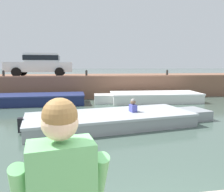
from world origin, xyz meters
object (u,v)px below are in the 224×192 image
(car_left_inner_white, at_px, (41,64))
(mooring_bollard_mid, at_px, (86,73))
(boat_moored_central_white, at_px, (151,97))
(motorboat_passing, at_px, (118,119))
(mooring_bollard_east, at_px, (167,73))
(boat_moored_west_navy, at_px, (33,99))
(mooring_bollard_west, at_px, (3,73))

(car_left_inner_white, xyz_separation_m, mooring_bollard_mid, (3.04, -1.47, -0.61))
(boat_moored_central_white, distance_m, motorboat_passing, 5.68)
(boat_moored_central_white, height_order, car_left_inner_white, car_left_inner_white)
(boat_moored_central_white, relative_size, motorboat_passing, 0.89)
(motorboat_passing, relative_size, mooring_bollard_east, 15.88)
(car_left_inner_white, xyz_separation_m, mooring_bollard_east, (8.55, -1.47, -0.61))
(boat_moored_west_navy, distance_m, mooring_bollard_mid, 3.79)
(boat_moored_west_navy, relative_size, boat_moored_central_white, 0.97)
(car_left_inner_white, height_order, mooring_bollard_mid, car_left_inner_white)
(boat_moored_central_white, height_order, mooring_bollard_east, mooring_bollard_east)
(mooring_bollard_mid, bearing_deg, boat_moored_central_white, -26.58)
(boat_moored_west_navy, distance_m, mooring_bollard_east, 8.85)
(mooring_bollard_mid, relative_size, mooring_bollard_east, 1.00)
(motorboat_passing, xyz_separation_m, mooring_bollard_west, (-5.88, 6.75, 1.44))
(motorboat_passing, bearing_deg, mooring_bollard_east, 55.33)
(boat_moored_central_white, distance_m, car_left_inner_white, 7.80)
(car_left_inner_white, bearing_deg, mooring_bollard_west, -143.72)
(motorboat_passing, bearing_deg, car_left_inner_white, 115.26)
(motorboat_passing, distance_m, mooring_bollard_west, 9.07)
(boat_moored_central_white, height_order, motorboat_passing, motorboat_passing)
(car_left_inner_white, height_order, mooring_bollard_west, car_left_inner_white)
(boat_moored_west_navy, relative_size, mooring_bollard_east, 13.81)
(boat_moored_central_white, bearing_deg, motorboat_passing, -120.59)
(mooring_bollard_west, distance_m, mooring_bollard_east, 10.55)
(car_left_inner_white, bearing_deg, mooring_bollard_east, -9.75)
(motorboat_passing, height_order, mooring_bollard_east, mooring_bollard_east)
(mooring_bollard_west, height_order, mooring_bollard_mid, same)
(car_left_inner_white, distance_m, mooring_bollard_east, 8.69)
(boat_moored_west_navy, bearing_deg, mooring_bollard_mid, 29.96)
(mooring_bollard_west, relative_size, mooring_bollard_mid, 1.00)
(car_left_inner_white, bearing_deg, mooring_bollard_mid, -25.77)
(mooring_bollard_west, height_order, mooring_bollard_east, same)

